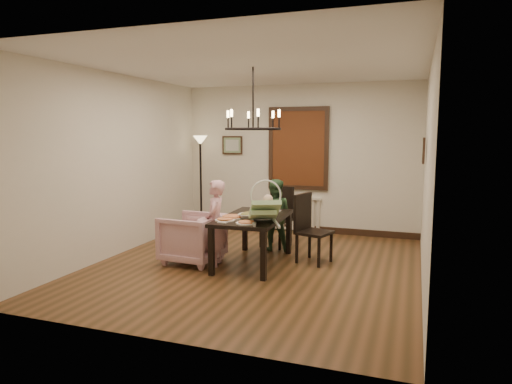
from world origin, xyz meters
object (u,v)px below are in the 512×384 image
Objects in this scene: chair_right at (314,228)px; seated_man at (274,221)px; elderly_woman at (215,230)px; chair_far at (276,217)px; armchair at (192,238)px; dining_table at (253,222)px; floor_lamp at (201,183)px; baby_bouncer at (264,209)px; drinking_glass at (253,212)px.

chair_right is 1.06× the size of seated_man.
chair_far is at bearing 146.99° from elderly_woman.
armchair is at bearing 40.76° from seated_man.
elderly_woman is (-0.49, -0.25, -0.11)m from dining_table.
seated_man is at bearing -31.76° from floor_lamp.
chair_right is 1.00× the size of elderly_woman.
baby_bouncer is (-0.50, -0.81, 0.39)m from chair_right.
floor_lamp is (-2.66, 1.67, 0.39)m from chair_right.
dining_table is 0.56m from elderly_woman.
chair_far is (0.01, 1.09, -0.11)m from dining_table.
chair_far is at bearing 76.33° from baby_bouncer.
seated_man is at bearing 84.38° from dining_table.
baby_bouncer is at bearing 82.85° from armchair.
floor_lamp reaches higher than seated_man.
seated_man is at bearing -66.31° from chair_far.
floor_lamp is (-1.35, 2.29, 0.39)m from elderly_woman.
elderly_woman is 6.90× the size of drinking_glass.
chair_right is at bearing 26.85° from drinking_glass.
floor_lamp is at bearing -40.56° from seated_man.
seated_man is 1.41m from baby_bouncer.
armchair is 2.51m from floor_lamp.
elderly_woman reaches higher than chair_far.
armchair is at bearing -167.46° from dining_table.
floor_lamp is at bearing 131.73° from drinking_glass.
baby_bouncer is at bearing 63.50° from elderly_woman.
elderly_woman reaches higher than dining_table.
armchair is 0.78× the size of elderly_woman.
elderly_woman is 2.68m from floor_lamp.
armchair is 1.43m from seated_man.
drinking_glass is at bearing 99.41° from elderly_woman.
elderly_woman is 1.06× the size of seated_man.
dining_table is at bearing 104.71° from elderly_woman.
seated_man reaches higher than dining_table.
floor_lamp is at bearing -162.16° from elderly_woman.
armchair is 5.37× the size of drinking_glass.
chair_right is at bearing 137.91° from seated_man.
chair_far is 6.81× the size of drinking_glass.
drinking_glass is (0.02, -0.05, 0.16)m from dining_table.
baby_bouncer is 4.13× the size of drinking_glass.
chair_right reaches higher than chair_far.
chair_far is at bearing 90.44° from drinking_glass.
elderly_woman reaches higher than seated_man.
seated_man is (0.93, 1.09, 0.12)m from armchair.
chair_far is at bearing 149.80° from armchair.
elderly_woman is (-0.50, -1.35, 0.01)m from chair_far.
chair_far is 0.99× the size of chair_right.
elderly_woman is 0.92m from baby_bouncer.
elderly_woman is (-1.31, -0.61, 0.00)m from chair_right.
dining_table is 1.10m from chair_far.
chair_far is 1.59m from armchair.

